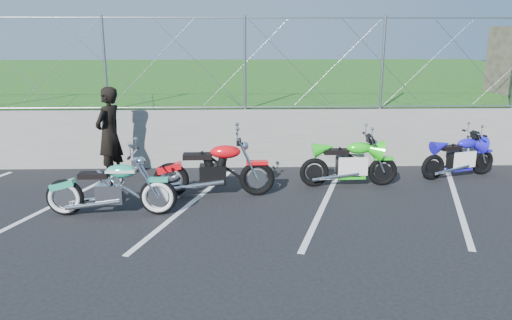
{
  "coord_description": "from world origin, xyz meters",
  "views": [
    {
      "loc": [
        0.88,
        -7.44,
        2.97
      ],
      "look_at": [
        1.17,
        1.3,
        0.71
      ],
      "focal_mm": 35.0,
      "sensor_mm": 36.0,
      "label": 1
    }
  ],
  "objects_px": {
    "sportbike_blue": "(460,158)",
    "sportbike_green": "(350,165)",
    "person_standing": "(109,134)",
    "naked_orange": "(216,171)",
    "cruiser_turquoise": "(113,190)"
  },
  "relations": [
    {
      "from": "person_standing",
      "to": "sportbike_green",
      "type": "bearing_deg",
      "value": 104.69
    },
    {
      "from": "sportbike_blue",
      "to": "person_standing",
      "type": "distance_m",
      "value": 7.25
    },
    {
      "from": "person_standing",
      "to": "naked_orange",
      "type": "bearing_deg",
      "value": 84.1
    },
    {
      "from": "cruiser_turquoise",
      "to": "sportbike_green",
      "type": "height_order",
      "value": "cruiser_turquoise"
    },
    {
      "from": "sportbike_green",
      "to": "sportbike_blue",
      "type": "relative_size",
      "value": 1.11
    },
    {
      "from": "naked_orange",
      "to": "sportbike_green",
      "type": "bearing_deg",
      "value": 10.45
    },
    {
      "from": "cruiser_turquoise",
      "to": "person_standing",
      "type": "bearing_deg",
      "value": 105.01
    },
    {
      "from": "cruiser_turquoise",
      "to": "sportbike_blue",
      "type": "bearing_deg",
      "value": 17.19
    },
    {
      "from": "cruiser_turquoise",
      "to": "sportbike_blue",
      "type": "height_order",
      "value": "cruiser_turquoise"
    },
    {
      "from": "cruiser_turquoise",
      "to": "sportbike_blue",
      "type": "distance_m",
      "value": 6.99
    },
    {
      "from": "sportbike_blue",
      "to": "sportbike_green",
      "type": "bearing_deg",
      "value": 176.12
    },
    {
      "from": "sportbike_green",
      "to": "person_standing",
      "type": "bearing_deg",
      "value": 171.15
    },
    {
      "from": "sportbike_green",
      "to": "person_standing",
      "type": "height_order",
      "value": "person_standing"
    },
    {
      "from": "naked_orange",
      "to": "person_standing",
      "type": "relative_size",
      "value": 1.17
    },
    {
      "from": "person_standing",
      "to": "cruiser_turquoise",
      "type": "bearing_deg",
      "value": 36.63
    }
  ]
}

